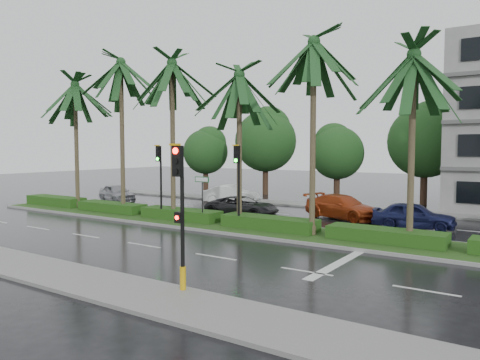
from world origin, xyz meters
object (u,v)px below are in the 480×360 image
Objects in this scene: car_white at (231,195)px; car_silver at (117,193)px; signal_median_left at (160,171)px; signal_near at (180,211)px; car_darkgrey at (242,207)px; car_blue at (414,216)px; car_red at (342,207)px; street_sign at (202,188)px.

car_silver is at bearing 100.90° from car_white.
signal_median_left is 1.00× the size of car_white.
signal_near is at bearing -108.66° from car_silver.
car_blue reaches higher than car_darkgrey.
signal_near is 24.94m from car_silver.
car_red reaches higher than car_darkgrey.
car_darkgrey is (4.50, -5.28, -0.07)m from car_white.
car_white is 10.30m from car_red.
signal_near is 13.93m from signal_median_left.
car_silver is at bearing 113.19° from car_red.
signal_near reaches higher than car_white.
car_red is at bearing -66.24° from car_silver.
car_silver is 22.80m from car_blue.
car_red reaches higher than car_blue.
car_blue is at bearing 78.98° from signal_near.
signal_median_left is 11.26m from car_red.
signal_near reaches higher than car_darkgrey.
car_darkgrey is at bearing 90.61° from car_blue.
signal_median_left reaches higher than car_silver.
signal_near is 1.00× the size of car_white.
car_red is (8.50, 7.02, -2.27)m from signal_median_left.
street_sign is 10.45m from car_white.
signal_near is 22.45m from car_white.
signal_near is 1.68× the size of street_sign.
car_red is at bearing 51.20° from street_sign.
car_silver is 0.90× the size of car_darkgrey.
street_sign is 0.60× the size of car_white.
street_sign is 0.62× the size of car_silver.
signal_median_left reaches higher than signal_near.
signal_near reaches higher than street_sign.
street_sign is at bearing 111.07° from car_blue.
street_sign reaches higher than car_red.
car_silver is 18.37m from car_red.
car_darkgrey is 10.11m from car_blue.
car_darkgrey is (0.00, 4.04, -1.48)m from street_sign.
signal_median_left is 1.02× the size of car_blue.
signal_median_left is at bearing 135.91° from signal_near.
signal_median_left is 0.87× the size of car_red.
car_silver is at bearing 157.91° from street_sign.
car_white is 0.86× the size of car_red.
car_silver is at bearing 82.96° from car_blue.
signal_near is 1.02× the size of car_blue.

